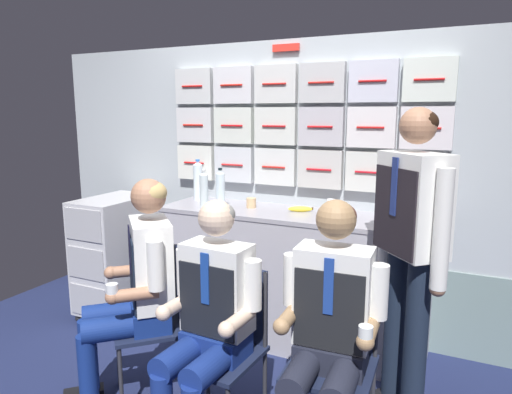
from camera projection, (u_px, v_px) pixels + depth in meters
The scene contains 19 objects.
galley_bulkhead at pixel (289, 183), 3.47m from camera, with size 4.20×0.14×2.15m.
galley_counter at pixel (290, 277), 3.28m from camera, with size 1.91×0.53×0.95m.
service_trolley at pixel (116, 253), 3.73m from camera, with size 0.40×0.65×0.97m.
folding_chair_left at pixel (167, 309), 2.63m from camera, with size 0.57×0.57×0.85m.
crew_member_left at pixel (137, 282), 2.55m from camera, with size 0.66×0.66×1.28m.
folding_chair_right at pixel (226, 332), 2.36m from camera, with size 0.42×0.42×0.85m.
crew_member_right at pixel (208, 317), 2.20m from camera, with size 0.47×0.59×1.23m.
folding_chair_by_counter at pixel (335, 343), 2.25m from camera, with size 0.42×0.42×0.85m.
crew_member_by_counter at pixel (329, 326), 2.07m from camera, with size 0.49×0.61×1.25m.
crew_member_standing at pixel (410, 240), 2.38m from camera, with size 0.41×0.42×1.66m.
water_bottle_clear at pixel (204, 190), 3.32m from camera, with size 0.06×0.06×0.28m.
water_bottle_short at pixel (397, 201), 3.00m from camera, with size 0.08×0.08×0.24m.
water_bottle_blue_cap at pixel (198, 181), 3.63m from camera, with size 0.07×0.07×0.32m.
sparkling_bottle_green at pixel (220, 189), 3.30m from camera, with size 0.06×0.06×0.29m.
espresso_cup_small at pixel (332, 211), 3.07m from camera, with size 0.06×0.06×0.06m.
coffee_cup_white at pixel (387, 221), 2.76m from camera, with size 0.06×0.06×0.08m.
paper_cup_tan at pixel (331, 205), 3.23m from camera, with size 0.06×0.06×0.08m.
paper_cup_blue at pixel (251, 203), 3.34m from camera, with size 0.07×0.07×0.07m.
snack_banana at pixel (300, 209), 3.20m from camera, with size 0.17×0.10×0.04m.
Camera 1 is at (1.27, -1.84, 1.63)m, focal length 32.34 mm.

